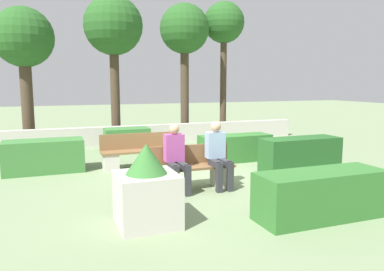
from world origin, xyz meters
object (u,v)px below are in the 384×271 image
object	(u,v)px
person_seated_man	(218,151)
bench_left_side	(142,154)
tree_center_left	(113,28)
tree_center_right	(185,32)
planter_corner_left	(147,191)
person_seated_woman	(176,155)
bench_front	(193,172)
tree_rightmost	(224,26)
tree_leftmost	(24,41)

from	to	relation	value
person_seated_man	bench_left_side	bearing A→B (deg)	114.08
tree_center_left	tree_center_right	distance (m)	2.70
person_seated_man	tree_center_left	size ratio (longest dim) A/B	0.26
planter_corner_left	tree_center_left	world-z (taller)	tree_center_left
bench_left_side	tree_center_left	world-z (taller)	tree_center_left
tree_center_left	person_seated_woman	bearing A→B (deg)	-89.67
person_seated_man	tree_center_right	bearing A→B (deg)	75.71
bench_front	bench_left_side	xyz separation A→B (m)	(-0.54, 2.18, 0.01)
tree_center_right	tree_rightmost	distance (m)	1.81
bench_front	person_seated_man	distance (m)	0.66
bench_left_side	planter_corner_left	size ratio (longest dim) A/B	1.65
tree_center_left	tree_leftmost	bearing A→B (deg)	174.25
planter_corner_left	tree_rightmost	distance (m)	10.86
person_seated_man	tree_center_left	world-z (taller)	tree_center_left
tree_rightmost	person_seated_woman	bearing A→B (deg)	-121.77
planter_corner_left	tree_leftmost	distance (m)	9.32
person_seated_woman	tree_center_left	bearing A→B (deg)	90.33
person_seated_woman	planter_corner_left	distance (m)	1.78
bench_left_side	tree_center_left	xyz separation A→B (m)	(0.10, 4.49, 3.70)
bench_front	tree_center_left	world-z (taller)	tree_center_left
bench_front	person_seated_man	size ratio (longest dim) A/B	1.27
bench_left_side	person_seated_man	bearing A→B (deg)	-60.42
tree_center_right	planter_corner_left	bearing A→B (deg)	-113.33
bench_front	tree_center_right	distance (m)	8.04
tree_leftmost	person_seated_man	bearing A→B (deg)	-61.36
tree_center_right	tree_rightmost	bearing A→B (deg)	7.42
planter_corner_left	tree_center_left	size ratio (longest dim) A/B	0.24
person_seated_man	tree_leftmost	bearing A→B (deg)	118.64
tree_center_left	tree_rightmost	xyz separation A→B (m)	(4.45, 0.32, 0.34)
person_seated_woman	tree_center_right	size ratio (longest dim) A/B	0.26
bench_front	planter_corner_left	distance (m)	2.13
tree_leftmost	tree_center_left	size ratio (longest dim) A/B	0.90
person_seated_man	planter_corner_left	bearing A→B (deg)	-141.32
bench_left_side	tree_center_left	bearing A→B (deg)	94.28
bench_left_side	tree_center_right	distance (m)	6.52
tree_leftmost	tree_rightmost	size ratio (longest dim) A/B	0.87
bench_left_side	tree_center_left	distance (m)	5.82
person_seated_man	person_seated_woman	distance (m)	0.90
bench_front	bench_left_side	bearing A→B (deg)	103.91
bench_left_side	tree_leftmost	xyz separation A→B (m)	(-2.84, 4.79, 3.19)
bench_left_side	tree_rightmost	bearing A→B (deg)	52.10
tree_center_right	person_seated_man	bearing A→B (deg)	-104.29
bench_front	tree_rightmost	size ratio (longest dim) A/B	0.32
person_seated_man	person_seated_woman	world-z (taller)	person_seated_man
tree_rightmost	planter_corner_left	bearing A→B (deg)	-121.96
planter_corner_left	tree_rightmost	size ratio (longest dim) A/B	0.23
tree_leftmost	tree_rightmost	bearing A→B (deg)	0.20
bench_front	person_seated_woman	size ratio (longest dim) A/B	1.29
person_seated_man	tree_center_left	bearing A→B (deg)	97.85
tree_leftmost	bench_front	bearing A→B (deg)	-64.09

